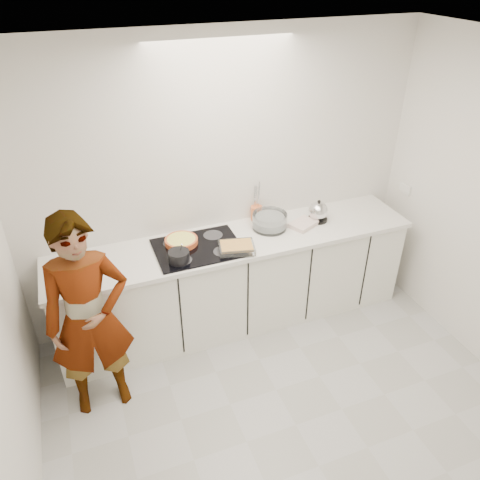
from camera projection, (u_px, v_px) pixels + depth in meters
name	position (u px, v px, depth m)	size (l,w,h in m)	color
floor	(296.00, 425.00, 3.53)	(3.60, 3.20, 0.00)	#B8B8B8
ceiling	(331.00, 66.00, 2.16)	(3.60, 3.20, 0.00)	white
wall_back	(223.00, 184.00, 4.11)	(3.60, 0.00, 2.60)	white
base_cabinets	(236.00, 283.00, 4.32)	(3.20, 0.58, 0.87)	white
countertop	(236.00, 241.00, 4.08)	(3.24, 0.64, 0.04)	white
hob	(198.00, 248.00, 3.94)	(0.72, 0.54, 0.01)	black
tart_dish	(181.00, 241.00, 3.97)	(0.36, 0.36, 0.05)	#CF5729
saucepan	(179.00, 256.00, 3.73)	(0.19, 0.19, 0.16)	black
baking_dish	(237.00, 247.00, 3.88)	(0.33, 0.27, 0.06)	silver
mixing_bowl	(270.00, 222.00, 4.20)	(0.33, 0.33, 0.14)	silver
tea_towel	(303.00, 224.00, 4.25)	(0.24, 0.18, 0.04)	white
kettle	(318.00, 212.00, 4.31)	(0.22, 0.22, 0.21)	black
utensil_crock	(256.00, 213.00, 4.33)	(0.11, 0.11, 0.13)	orange
cook	(89.00, 319.00, 3.31)	(0.61, 0.40, 1.66)	white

